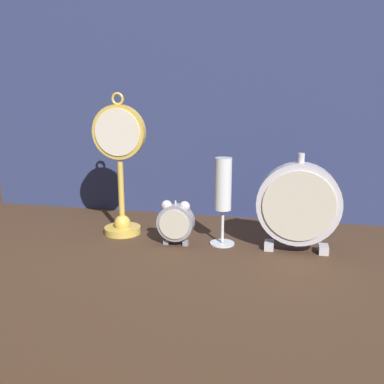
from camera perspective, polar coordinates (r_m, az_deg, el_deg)
The scene contains 6 objects.
ground_plane at distance 0.90m, azimuth -1.08°, elevation -8.80°, with size 4.00×4.00×0.00m, color #422D1E.
fabric_backdrop_drape at distance 1.16m, azimuth 2.67°, elevation 16.11°, with size 1.31×0.01×0.79m, color navy.
pocket_watch_on_stand at distance 1.03m, azimuth -9.57°, elevation 3.15°, with size 0.13×0.09×0.34m.
alarm_clock_twin_bell at distance 0.96m, azimuth -2.20°, elevation -3.86°, with size 0.08×0.03×0.10m.
mantel_clock_silver at distance 0.93m, azimuth 14.01°, elevation -1.66°, with size 0.18×0.04×0.22m.
champagne_flute at distance 0.95m, azimuth 4.16°, elevation 0.06°, with size 0.06×0.06×0.20m.
Camera 1 is at (0.19, -0.82, 0.34)m, focal length 40.00 mm.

